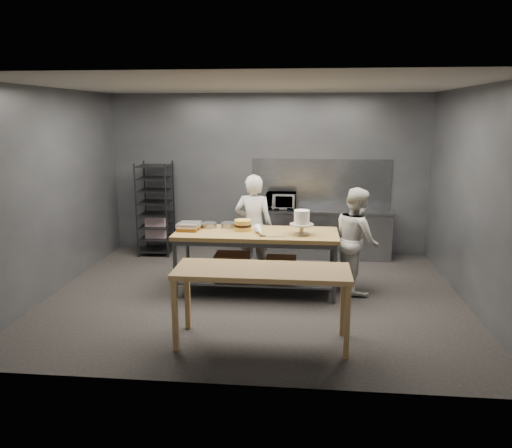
{
  "coord_description": "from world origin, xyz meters",
  "views": [
    {
      "loc": [
        0.71,
        -6.93,
        2.62
      ],
      "look_at": [
        0.0,
        0.14,
        1.05
      ],
      "focal_mm": 35.0,
      "sensor_mm": 36.0,
      "label": 1
    }
  ],
  "objects": [
    {
      "name": "ground",
      "position": [
        0.0,
        0.0,
        0.0
      ],
      "size": [
        6.0,
        6.0,
        0.0
      ],
      "primitive_type": "plane",
      "color": "black",
      "rests_on": "ground"
    },
    {
      "name": "chef_behind",
      "position": [
        -0.11,
        0.87,
        0.85
      ],
      "size": [
        0.66,
        0.47,
        1.69
      ],
      "primitive_type": "imported",
      "rotation": [
        0.0,
        0.0,
        3.03
      ],
      "color": "silver",
      "rests_on": "ground"
    },
    {
      "name": "near_counter",
      "position": [
        0.24,
        -1.53,
        0.81
      ],
      "size": [
        2.0,
        0.7,
        0.9
      ],
      "color": "olive",
      "rests_on": "ground"
    },
    {
      "name": "splashback_panel",
      "position": [
        1.0,
        2.48,
        1.35
      ],
      "size": [
        2.6,
        0.02,
        0.9
      ],
      "primitive_type": "cube",
      "color": "slate",
      "rests_on": "back_counter"
    },
    {
      "name": "piping_bag",
      "position": [
        0.07,
        0.01,
        0.98
      ],
      "size": [
        0.21,
        0.4,
        0.12
      ],
      "primitive_type": "cone",
      "rotation": [
        1.57,
        0.0,
        0.25
      ],
      "color": "white",
      "rests_on": "work_table"
    },
    {
      "name": "chef_right",
      "position": [
        1.49,
        0.39,
        0.79
      ],
      "size": [
        0.78,
        0.9,
        1.57
      ],
      "primitive_type": "imported",
      "rotation": [
        0.0,
        0.0,
        1.85
      ],
      "color": "silver",
      "rests_on": "ground"
    },
    {
      "name": "microwave",
      "position": [
        0.27,
        2.18,
        1.05
      ],
      "size": [
        0.54,
        0.37,
        0.3
      ],
      "primitive_type": "imported",
      "color": "black",
      "rests_on": "back_counter"
    },
    {
      "name": "speed_rack",
      "position": [
        -2.1,
        2.1,
        0.86
      ],
      "size": [
        0.62,
        0.67,
        1.75
      ],
      "color": "black",
      "rests_on": "ground"
    },
    {
      "name": "layer_cake",
      "position": [
        -0.21,
        0.26,
        1.0
      ],
      "size": [
        0.25,
        0.25,
        0.16
      ],
      "color": "gold",
      "rests_on": "work_table"
    },
    {
      "name": "frosted_cake_stand",
      "position": [
        0.67,
        0.09,
        1.14
      ],
      "size": [
        0.34,
        0.34,
        0.36
      ],
      "color": "#C0B499",
      "rests_on": "work_table"
    },
    {
      "name": "offset_spatula",
      "position": [
        0.21,
        -0.08,
        0.93
      ],
      "size": [
        0.36,
        0.02,
        0.02
      ],
      "color": "slate",
      "rests_on": "work_table"
    },
    {
      "name": "work_table",
      "position": [
        -0.02,
        0.21,
        0.57
      ],
      "size": [
        2.4,
        0.9,
        0.92
      ],
      "color": "olive",
      "rests_on": "ground"
    },
    {
      "name": "cake_pans",
      "position": [
        -0.59,
        0.43,
        0.96
      ],
      "size": [
        0.55,
        0.29,
        0.07
      ],
      "color": "gray",
      "rests_on": "work_table"
    },
    {
      "name": "back_wall",
      "position": [
        0.0,
        2.5,
        1.5
      ],
      "size": [
        6.0,
        0.04,
        3.0
      ],
      "primitive_type": "cube",
      "color": "#4C4F54",
      "rests_on": "ground"
    },
    {
      "name": "back_counter",
      "position": [
        1.0,
        2.18,
        0.45
      ],
      "size": [
        2.6,
        0.6,
        0.9
      ],
      "color": "slate",
      "rests_on": "ground"
    },
    {
      "name": "pastry_clamshells",
      "position": [
        -1.01,
        0.21,
        0.98
      ],
      "size": [
        0.33,
        0.34,
        0.11
      ],
      "color": "#92611D",
      "rests_on": "work_table"
    }
  ]
}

